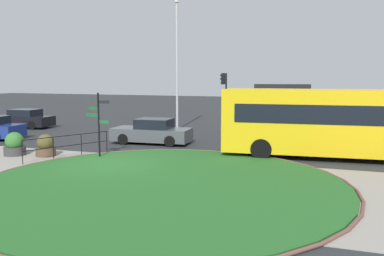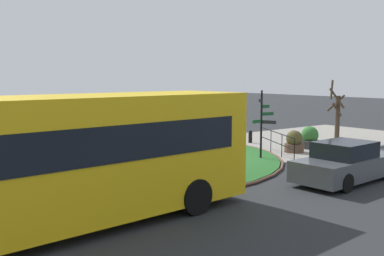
% 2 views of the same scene
% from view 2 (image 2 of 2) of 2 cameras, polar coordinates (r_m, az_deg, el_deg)
% --- Properties ---
extents(ground, '(120.00, 120.00, 0.00)m').
position_cam_2_polar(ground, '(20.55, 3.45, -3.95)').
color(ground, '#282B2D').
extents(sidewalk_paving, '(32.00, 8.51, 0.02)m').
position_cam_2_polar(sidewalk_paving, '(21.88, 0.49, -3.26)').
color(sidewalk_paving, gray).
rests_on(sidewalk_paving, ground).
extents(grass_island, '(13.50, 13.50, 0.10)m').
position_cam_2_polar(grass_island, '(20.43, -8.00, -3.92)').
color(grass_island, '#235B23').
rests_on(grass_island, ground).
extents(grass_kerb_ring, '(13.81, 13.81, 0.11)m').
position_cam_2_polar(grass_kerb_ring, '(20.43, -8.00, -3.90)').
color(grass_kerb_ring, brown).
rests_on(grass_kerb_ring, ground).
extents(signpost_directional, '(1.27, 0.65, 3.17)m').
position_cam_2_polar(signpost_directional, '(20.19, 9.04, 0.92)').
color(signpost_directional, black).
rests_on(signpost_directional, ground).
extents(bollard_foreground, '(0.21, 0.21, 0.74)m').
position_cam_2_polar(bollard_foreground, '(25.42, 7.51, -1.09)').
color(bollard_foreground, black).
rests_on(bollard_foreground, ground).
extents(railing_grass_edge, '(2.02, 3.95, 1.11)m').
position_cam_2_polar(railing_grass_edge, '(21.70, 10.79, -1.55)').
color(railing_grass_edge, black).
rests_on(railing_grass_edge, ground).
extents(bus_yellow, '(10.84, 3.37, 3.30)m').
position_cam_2_polar(bus_yellow, '(11.15, -17.04, -3.97)').
color(bus_yellow, yellow).
rests_on(bus_yellow, ground).
extents(car_trailing, '(4.68, 2.05, 1.47)m').
position_cam_2_polar(car_trailing, '(16.88, 19.24, -4.30)').
color(car_trailing, '#474C51').
rests_on(car_trailing, ground).
extents(planter_near_signpost, '(0.96, 0.96, 1.11)m').
position_cam_2_polar(planter_near_signpost, '(22.69, 13.01, -1.83)').
color(planter_near_signpost, brown).
rests_on(planter_near_signpost, ground).
extents(planter_kerbside, '(1.06, 1.06, 1.18)m').
position_cam_2_polar(planter_kerbside, '(24.12, 14.90, -1.33)').
color(planter_kerbside, '#383838').
rests_on(planter_kerbside, ground).
extents(street_tree_bare, '(1.35, 1.34, 3.58)m').
position_cam_2_polar(street_tree_bare, '(26.87, 18.13, 1.75)').
color(street_tree_bare, '#423323').
rests_on(street_tree_bare, ground).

